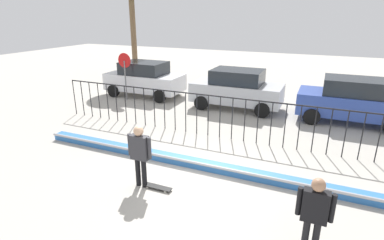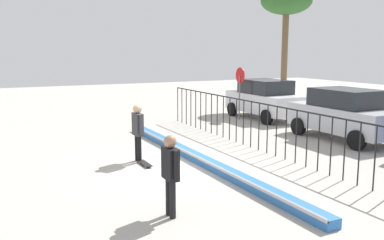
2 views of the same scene
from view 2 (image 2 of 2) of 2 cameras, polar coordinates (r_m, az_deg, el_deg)
name	(u,v)px [view 2 (image 2 of 2)]	position (r m, az deg, el deg)	size (l,w,h in m)	color
ground_plane	(176,165)	(12.42, -2.18, -6.05)	(60.00, 60.00, 0.00)	#ADA89E
bowl_coping_ledge	(198,158)	(12.69, 0.79, -5.15)	(11.00, 0.40, 0.27)	#2D6BB7
perimeter_fence	(268,123)	(13.82, 10.15, -0.36)	(14.04, 0.04, 1.60)	black
skateboarder	(138,128)	(12.63, -7.33, -1.02)	(0.70, 0.26, 1.73)	black
skateboard	(145,163)	(12.42, -6.39, -5.83)	(0.80, 0.20, 0.07)	black
camera_operator	(170,168)	(8.41, -2.93, -6.52)	(0.68, 0.25, 1.67)	black
parked_car_white	(265,99)	(20.91, 9.81, 2.83)	(4.30, 2.12, 1.90)	silver
parked_car_silver	(345,114)	(16.72, 19.96, 0.79)	(4.30, 2.12, 1.90)	#B7BABF
stop_sign	(240,86)	(20.50, 6.46, 4.59)	(0.76, 0.07, 2.50)	slate
palm_tree_short	(286,4)	(25.20, 12.59, 15.07)	(2.87, 2.87, 6.86)	brown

